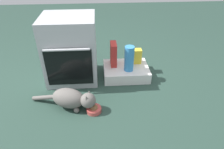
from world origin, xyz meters
The scene contains 8 objects.
ground centered at (0.00, 0.00, 0.00)m, with size 8.00×8.00×0.00m, color #284238.
oven centered at (-0.04, 0.39, 0.37)m, with size 0.57×0.55×0.75m.
pantry_cabinet centered at (0.60, 0.37, 0.06)m, with size 0.54×0.41×0.13m, color white.
food_bowl centered at (0.21, -0.24, 0.03)m, with size 0.15×0.15×0.08m.
cat centered at (0.00, -0.17, 0.11)m, with size 0.67×0.30×0.22m.
snack_bag centered at (0.74, 0.46, 0.22)m, with size 0.12×0.09×0.18m, color yellow.
cereal_box centered at (0.45, 0.44, 0.27)m, with size 0.07×0.18×0.28m, color #B72D28.
water_bottle centered at (0.62, 0.30, 0.28)m, with size 0.11×0.11×0.30m, color #388CD1.
Camera 1 is at (0.29, -1.68, 1.38)m, focal length 31.89 mm.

